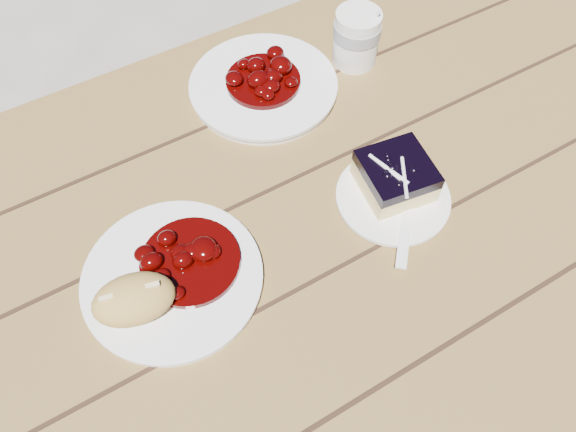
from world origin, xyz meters
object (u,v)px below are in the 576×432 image
bread_roll (134,299)px  second_plate (263,87)px  blueberry_cake (396,175)px  coffee_cup (356,38)px  main_plate (173,279)px  dessert_plate (393,198)px  picnic_table (244,308)px

bread_roll → second_plate: 0.43m
bread_roll → blueberry_cake: size_ratio=0.96×
coffee_cup → second_plate: 0.18m
main_plate → coffee_cup: (0.45, 0.24, 0.04)m
dessert_plate → second_plate: bearing=100.5°
bread_roll → coffee_cup: bearing=27.0°
second_plate → dessert_plate: bearing=-79.5°
blueberry_cake → dessert_plate: bearing=-115.0°
blueberry_cake → coffee_cup: coffee_cup is taller
bread_roll → dessert_plate: size_ratio=0.65×
main_plate → coffee_cup: coffee_cup is taller
main_plate → second_plate: bearing=42.2°
bread_roll → blueberry_cake: (0.40, -0.01, -0.01)m
bread_roll → coffee_cup: (0.50, 0.26, 0.00)m
blueberry_cake → main_plate: bearing=-175.6°
blueberry_cake → coffee_cup: bearing=76.2°
main_plate → second_plate: 0.37m
coffee_cup → main_plate: bearing=-152.2°
dessert_plate → blueberry_cake: 0.04m
dessert_plate → coffee_cup: 0.30m
picnic_table → blueberry_cake: (0.25, -0.01, 0.20)m
bread_roll → dessert_plate: bearing=-3.0°
picnic_table → blueberry_cake: size_ratio=18.48×
main_plate → blueberry_cake: blueberry_cake is taller
main_plate → dessert_plate: bearing=-7.0°
picnic_table → main_plate: main_plate is taller
dessert_plate → second_plate: size_ratio=0.67×
blueberry_cake → coffee_cup: (0.11, 0.26, 0.01)m
blueberry_cake → second_plate: (-0.06, 0.28, -0.03)m
picnic_table → bread_roll: size_ratio=19.28×
dessert_plate → blueberry_cake: (0.01, 0.01, 0.03)m
picnic_table → blueberry_cake: bearing=-2.6°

